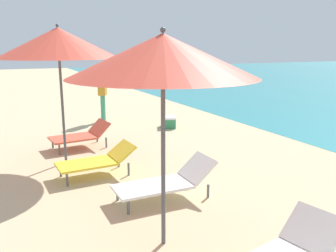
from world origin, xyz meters
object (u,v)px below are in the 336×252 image
(cooler_box, at_px, (169,122))
(lounger_farthest_shoreside, at_px, (81,135))
(lounger_farthest_inland, at_px, (97,160))
(lounger_second_shoreside, at_px, (166,181))
(person_walking_far, at_px, (102,89))
(umbrella_second, at_px, (163,56))
(umbrella_farthest, at_px, (58,43))

(cooler_box, bearing_deg, lounger_farthest_shoreside, -158.84)
(cooler_box, bearing_deg, lounger_farthest_inland, -133.58)
(lounger_second_shoreside, xyz_separation_m, lounger_farthest_inland, (-0.71, 1.43, 0.01))
(lounger_farthest_inland, bearing_deg, lounger_farthest_shoreside, -96.45)
(person_walking_far, bearing_deg, cooler_box, -21.76)
(umbrella_second, relative_size, lounger_farthest_inland, 1.79)
(lounger_farthest_inland, xyz_separation_m, cooler_box, (2.86, 3.01, -0.13))
(umbrella_second, distance_m, lounger_farthest_shoreside, 4.89)
(umbrella_second, relative_size, lounger_farthest_shoreside, 1.83)
(lounger_second_shoreside, xyz_separation_m, umbrella_farthest, (-1.11, 2.42, 2.07))
(lounger_farthest_shoreside, bearing_deg, lounger_farthest_inland, 80.44)
(umbrella_farthest, bearing_deg, lounger_farthest_inland, -68.33)
(person_walking_far, xyz_separation_m, cooler_box, (1.51, -1.59, -0.86))
(person_walking_far, bearing_deg, lounger_farthest_inland, -81.76)
(umbrella_second, height_order, person_walking_far, umbrella_second)
(umbrella_second, height_order, lounger_farthest_shoreside, umbrella_second)
(lounger_second_shoreside, height_order, cooler_box, lounger_second_shoreside)
(lounger_farthest_shoreside, relative_size, person_walking_far, 0.81)
(umbrella_farthest, xyz_separation_m, cooler_box, (3.26, 2.01, -2.20))
(lounger_second_shoreside, relative_size, umbrella_farthest, 0.57)
(lounger_farthest_inland, bearing_deg, cooler_box, -136.71)
(cooler_box, bearing_deg, person_walking_far, 133.63)
(umbrella_second, xyz_separation_m, umbrella_farthest, (-0.54, 3.56, 0.16))
(lounger_farthest_inland, bearing_deg, lounger_second_shoreside, 113.43)
(lounger_farthest_inland, bearing_deg, person_walking_far, -109.50)
(umbrella_second, relative_size, umbrella_farthest, 0.92)
(lounger_second_shoreside, relative_size, lounger_farthest_inland, 1.11)
(person_walking_far, height_order, cooler_box, person_walking_far)
(lounger_farthest_inland, distance_m, person_walking_far, 4.84)
(umbrella_second, relative_size, person_walking_far, 1.48)
(lounger_farthest_shoreside, xyz_separation_m, cooler_box, (2.75, 1.06, -0.14))
(umbrella_farthest, height_order, person_walking_far, umbrella_farthest)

